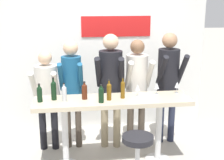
# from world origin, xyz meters

# --- Properties ---
(back_wall) EXTENTS (3.79, 0.12, 2.75)m
(back_wall) POSITION_xyz_m (0.00, 1.47, 1.38)
(back_wall) COLOR silver
(back_wall) RESTS_ON ground_plane
(tasting_table) EXTENTS (2.19, 0.56, 0.99)m
(tasting_table) POSITION_xyz_m (0.00, 0.00, 0.83)
(tasting_table) COLOR beige
(tasting_table) RESTS_ON ground_plane
(bar_stool) EXTENTS (0.42, 0.42, 0.69)m
(bar_stool) POSITION_xyz_m (0.24, -0.60, 0.46)
(bar_stool) COLOR silver
(bar_stool) RESTS_ON ground_plane
(person_far_left) EXTENTS (0.44, 0.53, 1.59)m
(person_far_left) POSITION_xyz_m (-0.95, 0.58, 0.99)
(person_far_left) COLOR black
(person_far_left) RESTS_ON ground_plane
(person_left) EXTENTS (0.39, 0.53, 1.74)m
(person_left) POSITION_xyz_m (-0.56, 0.59, 1.10)
(person_left) COLOR #473D33
(person_left) RESTS_ON ground_plane
(person_center_left) EXTENTS (0.50, 0.62, 1.84)m
(person_center_left) POSITION_xyz_m (0.04, 0.52, 1.15)
(person_center_left) COLOR gray
(person_center_left) RESTS_ON ground_plane
(person_center) EXTENTS (0.41, 0.53, 1.74)m
(person_center) POSITION_xyz_m (0.47, 0.61, 1.08)
(person_center) COLOR #473D33
(person_center) RESTS_ON ground_plane
(person_center_right) EXTENTS (0.42, 0.55, 1.84)m
(person_center_right) POSITION_xyz_m (0.98, 0.59, 1.15)
(person_center_right) COLOR #23283D
(person_center_right) RESTS_ON ground_plane
(wine_bottle_0) EXTENTS (0.07, 0.07, 0.32)m
(wine_bottle_0) POSITION_xyz_m (-0.81, 0.07, 1.14)
(wine_bottle_0) COLOR black
(wine_bottle_0) RESTS_ON tasting_table
(wine_bottle_1) EXTENTS (0.08, 0.08, 0.25)m
(wine_bottle_1) POSITION_xyz_m (-0.39, 0.04, 1.11)
(wine_bottle_1) COLOR #4C1E0F
(wine_bottle_1) RESTS_ON tasting_table
(wine_bottle_2) EXTENTS (0.07, 0.07, 0.26)m
(wine_bottle_2) POSITION_xyz_m (-0.67, -0.02, 1.11)
(wine_bottle_2) COLOR #B7BCC1
(wine_bottle_2) RESTS_ON tasting_table
(wine_bottle_3) EXTENTS (0.07, 0.07, 0.25)m
(wine_bottle_3) POSITION_xyz_m (-0.18, -0.13, 1.11)
(wine_bottle_3) COLOR black
(wine_bottle_3) RESTS_ON tasting_table
(wine_bottle_4) EXTENTS (0.07, 0.07, 0.29)m
(wine_bottle_4) POSITION_xyz_m (-0.06, -0.04, 1.13)
(wine_bottle_4) COLOR brown
(wine_bottle_4) RESTS_ON tasting_table
(wine_bottle_5) EXTENTS (0.07, 0.07, 0.26)m
(wine_bottle_5) POSITION_xyz_m (-1.00, 0.00, 1.11)
(wine_bottle_5) COLOR black
(wine_bottle_5) RESTS_ON tasting_table
(wine_bottle_6) EXTENTS (0.06, 0.06, 0.31)m
(wine_bottle_6) POSITION_xyz_m (0.14, 0.01, 1.13)
(wine_bottle_6) COLOR brown
(wine_bottle_6) RESTS_ON tasting_table
(wine_glass_0) EXTENTS (0.07, 0.07, 0.18)m
(wine_glass_0) POSITION_xyz_m (0.66, 0.13, 1.12)
(wine_glass_0) COLOR silver
(wine_glass_0) RESTS_ON tasting_table
(wine_glass_1) EXTENTS (0.07, 0.07, 0.18)m
(wine_glass_1) POSITION_xyz_m (0.37, 0.07, 1.12)
(wine_glass_1) COLOR silver
(wine_glass_1) RESTS_ON tasting_table
(wine_glass_2) EXTENTS (0.07, 0.07, 0.18)m
(wine_glass_2) POSITION_xyz_m (0.97, 0.14, 1.12)
(wine_glass_2) COLOR silver
(wine_glass_2) RESTS_ON tasting_table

